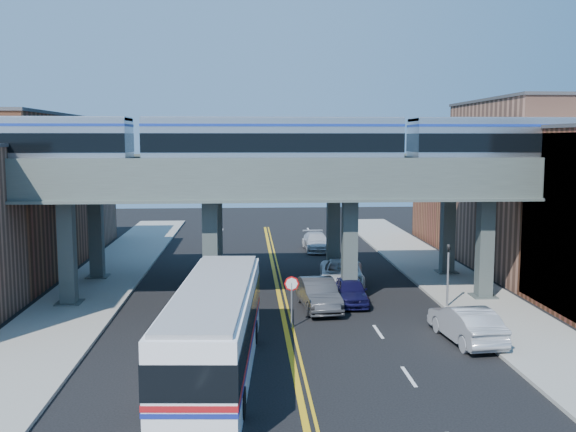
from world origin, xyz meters
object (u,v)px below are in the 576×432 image
car_lane_a (351,291)px  car_lane_b (319,294)px  transit_train (273,144)px  car_lane_c (342,274)px  traffic_signal (448,268)px  transit_bus (215,330)px  car_lane_d (316,242)px  stop_sign (292,293)px  car_parked_curb (466,324)px

car_lane_a → car_lane_b: bearing=-149.7°
transit_train → car_lane_c: size_ratio=7.42×
traffic_signal → transit_bus: (-12.41, -9.11, -0.52)m
transit_train → transit_bus: bearing=-104.2°
transit_train → car_lane_d: 19.72m
stop_sign → traffic_signal: size_ratio=0.64×
car_lane_c → car_parked_curb: (4.16, -11.46, 0.02)m
car_lane_b → car_lane_d: bearing=79.0°
stop_sign → transit_bus: (-3.51, -6.11, 0.02)m
car_lane_a → car_lane_c: size_ratio=0.73×
traffic_signal → car_lane_a: (-5.18, 1.50, -1.55)m
car_parked_curb → car_lane_d: bearing=-86.1°
car_lane_c → car_lane_d: bearing=97.7°
stop_sign → car_lane_b: 3.95m
car_lane_b → car_parked_curb: (6.24, -6.16, 0.01)m
traffic_signal → car_lane_d: bearing=105.2°
transit_train → car_lane_d: size_ratio=8.68×
car_lane_a → car_lane_b: car_lane_b is taller
car_parked_curb → car_lane_b: bearing=-50.5°
car_lane_a → traffic_signal: bearing=-14.1°
car_lane_a → car_parked_curb: (4.25, -7.22, 0.11)m
car_lane_d → stop_sign: bearing=-101.3°
transit_bus → stop_sign: bearing=-26.1°
car_lane_c → car_lane_d: 13.56m
stop_sign → traffic_signal: (8.90, 3.00, 0.54)m
stop_sign → car_parked_curb: 8.48m
stop_sign → car_parked_curb: (7.98, -2.73, -0.91)m
car_lane_a → car_lane_d: (-0.06, 17.79, -0.00)m
car_lane_a → car_lane_c: bearing=90.8°
traffic_signal → car_lane_c: traffic_signal is taller
transit_train → traffic_signal: (9.61, -2.00, -6.86)m
traffic_signal → transit_bus: 15.40m
car_lane_c → car_parked_curb: car_parked_curb is taller
stop_sign → car_lane_a: bearing=50.4°
transit_bus → transit_train: bearing=-10.4°
car_lane_b → car_parked_curb: car_parked_curb is taller
car_lane_a → car_lane_c: (0.09, 4.23, 0.09)m
car_lane_c → car_parked_curb: bearing=-63.0°
transit_train → car_lane_c: 10.19m
car_lane_b → car_lane_a: bearing=23.2°
transit_bus → car_parked_curb: (11.49, 3.38, -0.93)m
stop_sign → car_lane_c: (3.82, 8.73, -0.92)m
car_lane_d → car_lane_c: bearing=-91.3°
transit_train → car_lane_b: 8.81m
car_lane_b → car_parked_curb: bearing=-49.8°
car_lane_b → car_lane_c: (2.08, 5.30, -0.01)m
transit_bus → car_lane_c: bearing=-22.5°
stop_sign → transit_bus: transit_bus is taller
transit_bus → car_lane_b: size_ratio=2.65×
car_lane_a → car_lane_b: 2.25m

